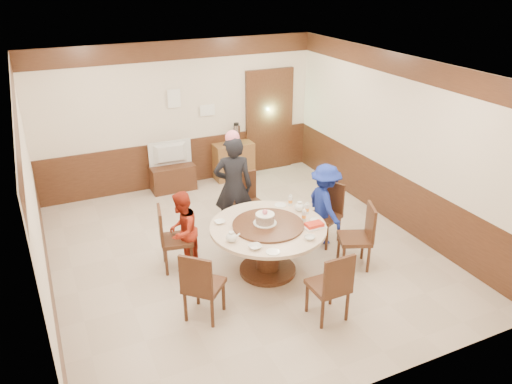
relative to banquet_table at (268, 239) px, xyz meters
name	(u,v)px	position (x,y,z in m)	size (l,w,h in m)	color
room	(242,188)	(-0.11, 0.64, 0.55)	(6.00, 6.04, 2.84)	#C5B19D
banquet_table	(268,239)	(0.00, 0.00, 0.00)	(1.63, 1.63, 0.78)	#432414
chair_0	(324,224)	(1.20, 0.41, -0.23)	(0.59, 0.59, 0.97)	#432414
chair_1	(250,213)	(0.29, 1.25, -0.23)	(0.48, 0.49, 0.97)	#432414
chair_2	(176,249)	(-1.16, 0.67, -0.23)	(0.52, 0.51, 0.97)	#432414
chair_3	(204,296)	(-1.16, -0.57, -0.23)	(0.62, 0.62, 0.97)	#432414
chair_4	(328,297)	(0.24, -1.23, -0.23)	(0.44, 0.45, 0.97)	#432414
chair_5	(355,247)	(1.23, -0.39, -0.23)	(0.58, 0.58, 0.97)	#432414
person_standing	(233,187)	(-0.02, 1.22, 0.31)	(0.62, 0.40, 1.69)	black
person_red	(182,231)	(-1.05, 0.63, 0.06)	(0.58, 0.45, 1.19)	#A62916
person_blue	(325,204)	(1.19, 0.41, 0.12)	(0.84, 0.49, 1.31)	navy
birthday_cake	(265,218)	(-0.03, 0.04, 0.32)	(0.33, 0.33, 0.21)	white
teapot_left	(231,238)	(-0.62, -0.18, 0.28)	(0.17, 0.15, 0.13)	white
teapot_right	(299,207)	(0.62, 0.22, 0.28)	(0.17, 0.15, 0.13)	white
bowl_0	(220,222)	(-0.58, 0.35, 0.23)	(0.15, 0.15, 0.04)	white
bowl_1	(310,238)	(0.33, -0.56, 0.24)	(0.14, 0.14, 0.05)	white
bowl_2	(255,247)	(-0.41, -0.46, 0.24)	(0.17, 0.17, 0.04)	white
bowl_3	(314,220)	(0.64, -0.17, 0.24)	(0.14, 0.14, 0.04)	white
saucer_near	(273,252)	(-0.25, -0.65, 0.22)	(0.18, 0.18, 0.01)	white
saucer_far	(280,205)	(0.45, 0.50, 0.22)	(0.18, 0.18, 0.01)	white
shrimp_platter	(314,225)	(0.56, -0.30, 0.24)	(0.30, 0.20, 0.06)	white
bottle_0	(304,216)	(0.53, -0.08, 0.30)	(0.06, 0.06, 0.16)	white
bottle_1	(307,209)	(0.67, 0.09, 0.30)	(0.06, 0.06, 0.16)	white
bottle_2	(290,201)	(0.58, 0.43, 0.30)	(0.06, 0.06, 0.16)	white
tv_stand	(173,177)	(-0.42, 3.38, -0.28)	(0.85, 0.45, 0.50)	#432414
television	(171,154)	(-0.42, 3.38, 0.20)	(0.83, 0.11, 0.48)	gray
side_cabinet	(234,161)	(0.88, 3.41, -0.16)	(0.80, 0.40, 0.75)	brown
thermos	(236,134)	(0.96, 3.41, 0.41)	(0.15, 0.15, 0.38)	silver
notice_left	(174,98)	(-0.22, 3.58, 1.22)	(0.25, 0.00, 0.35)	white
notice_right	(207,110)	(0.43, 3.58, 0.92)	(0.30, 0.00, 0.22)	white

